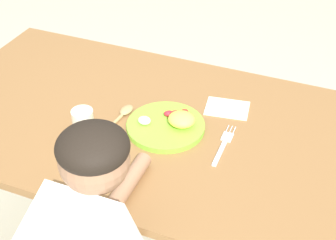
# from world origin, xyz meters

# --- Properties ---
(dining_table) EXTENTS (1.48, 0.82, 0.72)m
(dining_table) POSITION_xyz_m (0.00, 0.00, 0.59)
(dining_table) COLOR brown
(dining_table) RESTS_ON ground_plane
(plate) EXTENTS (0.25, 0.25, 0.06)m
(plate) POSITION_xyz_m (0.07, -0.01, 0.73)
(plate) COLOR #82CB37
(plate) RESTS_ON dining_table
(fork) EXTENTS (0.03, 0.20, 0.01)m
(fork) POSITION_xyz_m (0.26, -0.03, 0.72)
(fork) COLOR silver
(fork) RESTS_ON dining_table
(spoon) EXTENTS (0.05, 0.21, 0.02)m
(spoon) POSITION_xyz_m (-0.09, -0.02, 0.72)
(spoon) COLOR tan
(spoon) RESTS_ON dining_table
(drinking_cup) EXTENTS (0.07, 0.07, 0.10)m
(drinking_cup) POSITION_xyz_m (-0.15, -0.15, 0.76)
(drinking_cup) COLOR silver
(drinking_cup) RESTS_ON dining_table
(napkin) EXTENTS (0.15, 0.12, 0.00)m
(napkin) POSITION_xyz_m (0.21, 0.16, 0.72)
(napkin) COLOR white
(napkin) RESTS_ON dining_table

